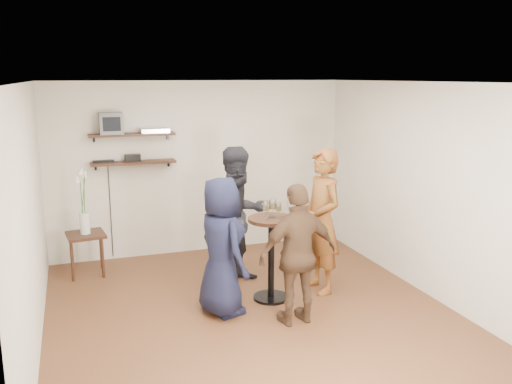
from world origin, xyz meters
The scene contains 18 objects.
room centered at (0.00, 0.00, 1.30)m, with size 4.58×5.08×2.68m.
shelf_upper centered at (-1.00, 2.38, 1.85)m, with size 1.20×0.25×0.04m, color black.
shelf_lower centered at (-1.00, 2.38, 1.45)m, with size 1.20×0.25×0.04m, color black.
crt_monitor centered at (-1.28, 2.38, 2.02)m, with size 0.32×0.30×0.30m, color #59595B.
dvd_deck centered at (-0.68, 2.38, 1.90)m, with size 0.40×0.24×0.06m, color silver.
radio centered at (-1.01, 2.38, 1.52)m, with size 0.22×0.10×0.10m, color black.
power_strip centered at (-1.41, 2.42, 1.48)m, with size 0.30×0.05×0.03m, color black.
side_table centered at (-1.73, 1.93, 0.49)m, with size 0.54×0.54×0.58m.
vase_lilies centered at (-1.73, 1.93, 0.88)m, with size 0.19×0.19×0.93m.
drinks_table centered at (0.36, 0.35, 0.66)m, with size 0.56×0.56×1.02m.
wine_glass_fl centered at (0.28, 0.32, 1.17)m, with size 0.07×0.07×0.22m.
wine_glass_fr centered at (0.44, 0.32, 1.15)m, with size 0.06×0.06×0.19m.
wine_glass_bl centered at (0.33, 0.42, 1.16)m, with size 0.06×0.06×0.19m.
wine_glass_br centered at (0.39, 0.37, 1.17)m, with size 0.07×0.07×0.22m.
person_plaid centered at (1.05, 0.41, 0.91)m, with size 0.66×0.43×1.81m, color red.
person_dark centered at (0.16, 1.02, 0.90)m, with size 0.87×0.68×1.80m, color black.
person_navy centered at (-0.31, 0.17, 0.79)m, with size 0.77×0.50×1.58m, color black.
person_brown centered at (0.41, -0.34, 0.78)m, with size 0.91×0.38×1.56m, color #47301E.
Camera 1 is at (-1.82, -5.45, 2.67)m, focal length 38.00 mm.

